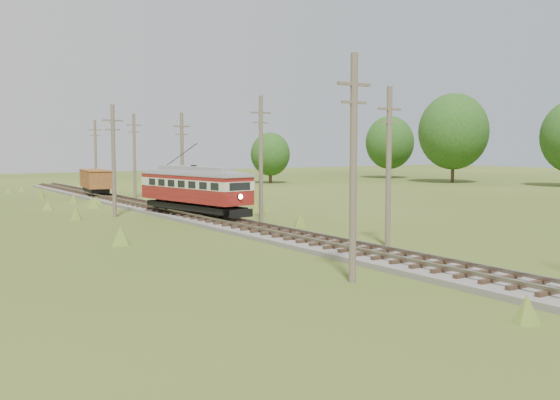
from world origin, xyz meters
TOP-DOWN VIEW (x-y plane):
  - railbed_main at (0.00, 34.00)m, footprint 3.60×96.00m
  - streetcar at (0.00, 35.31)m, footprint 4.24×11.33m
  - gondola at (0.00, 59.69)m, footprint 3.32×7.49m
  - gravel_pile at (3.98, 47.58)m, footprint 2.99×3.17m
  - utility_pole_r_2 at (3.30, 18.00)m, footprint 1.60×0.30m
  - utility_pole_r_3 at (3.20, 31.00)m, footprint 1.60×0.30m
  - utility_pole_r_4 at (3.00, 44.00)m, footprint 1.60×0.30m
  - utility_pole_r_5 at (3.40, 57.00)m, footprint 1.60×0.30m
  - utility_pole_r_6 at (3.20, 70.00)m, footprint 1.60×0.30m
  - utility_pole_l_a at (-4.20, 12.00)m, footprint 1.60×0.30m
  - utility_pole_l_b at (-4.50, 40.00)m, footprint 1.60×0.30m
  - tree_right_4 at (54.00, 58.00)m, footprint 10.50×10.50m
  - tree_right_5 at (56.00, 74.00)m, footprint 8.40×8.40m
  - tree_mid_b at (30.00, 72.00)m, footprint 5.88×5.88m

SIDE VIEW (x-z plane):
  - railbed_main at x=0.00m, z-range -0.09..0.48m
  - gravel_pile at x=3.98m, z-range -0.04..1.05m
  - gondola at x=0.00m, z-range 0.66..3.06m
  - streetcar at x=0.00m, z-range -0.13..5.00m
  - utility_pole_r_4 at x=3.00m, z-range 0.12..8.52m
  - tree_mid_b at x=30.00m, z-range 0.54..8.12m
  - utility_pole_r_2 at x=3.30m, z-range 0.12..8.72m
  - utility_pole_l_b at x=-4.50m, z-range 0.12..8.72m
  - utility_pole_r_6 at x=3.20m, z-range 0.12..8.82m
  - utility_pole_r_5 at x=3.40m, z-range 0.13..9.03m
  - utility_pole_r_3 at x=3.20m, z-range 0.13..9.13m
  - utility_pole_l_a at x=-4.20m, z-range 0.13..9.13m
  - tree_right_5 at x=56.00m, z-range 0.78..11.60m
  - tree_right_4 at x=54.00m, z-range 0.98..14.51m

